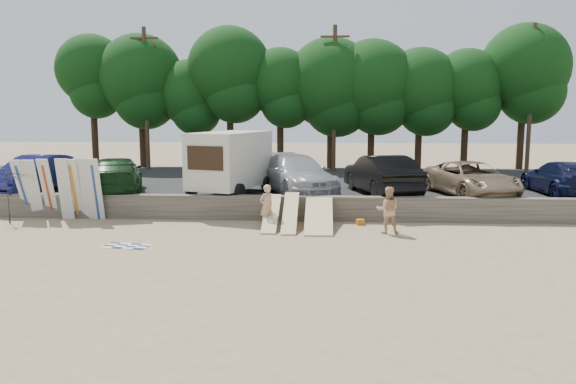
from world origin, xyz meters
name	(u,v)px	position (x,y,z in m)	size (l,w,h in m)	color
ground	(285,236)	(0.00, 0.00, 0.00)	(120.00, 120.00, 0.00)	tan
seawall	(290,208)	(0.00, 3.00, 0.50)	(44.00, 0.50, 1.00)	#6B6356
parking_lot	(298,187)	(0.00, 10.50, 0.35)	(44.00, 14.50, 0.70)	#282828
treeline	(310,79)	(0.46, 17.50, 6.51)	(33.35, 6.18, 9.27)	#382616
utility_poles	(334,95)	(2.00, 16.00, 5.43)	(25.80, 0.26, 9.00)	#473321
box_trailer	(230,160)	(-2.82, 5.19, 2.28)	(3.53, 4.89, 2.82)	beige
car_0	(36,174)	(-11.97, 5.43, 1.56)	(1.81, 5.20, 1.71)	#171A50
car_1	(116,175)	(-8.16, 5.42, 1.52)	(2.29, 5.64, 1.64)	black
car_2	(296,174)	(0.09, 6.00, 1.57)	(2.43, 5.97, 1.73)	#B0B0B5
car_3	(381,175)	(3.97, 5.74, 1.59)	(1.89, 5.42, 1.79)	black
car_4	(471,179)	(7.92, 5.51, 1.46)	(2.51, 5.45, 1.51)	#8C7659
car_5	(562,178)	(12.12, 6.22, 1.46)	(2.13, 5.23, 1.52)	black
surfboard_upright_0	(23,189)	(-11.06, 2.61, 1.25)	(0.50, 0.06, 2.60)	silver
surfboard_upright_1	(33,189)	(-10.56, 2.49, 1.25)	(0.50, 0.06, 2.60)	silver
surfboard_upright_2	(48,189)	(-9.99, 2.57, 1.26)	(0.50, 0.06, 2.60)	silver
surfboard_upright_3	(65,189)	(-9.17, 2.37, 1.28)	(0.50, 0.06, 2.60)	silver
surfboard_upright_4	(74,189)	(-8.86, 2.53, 1.26)	(0.50, 0.06, 2.60)	silver
surfboard_upright_5	(84,189)	(-8.45, 2.55, 1.28)	(0.50, 0.06, 2.60)	silver
surfboard_upright_6	(95,190)	(-7.90, 2.38, 1.28)	(0.50, 0.06, 2.60)	silver
surfboard_low_0	(272,213)	(-0.62, 1.57, 0.53)	(0.56, 3.00, 0.07)	beige
surfboard_low_1	(290,213)	(0.11, 1.42, 0.59)	(0.56, 3.00, 0.07)	beige
surfboard_low_2	(312,216)	(0.96, 1.34, 0.50)	(0.56, 3.00, 0.07)	beige
surfboard_low_3	(325,216)	(1.45, 1.36, 0.50)	(0.56, 3.00, 0.07)	beige
beachgoer_a	(266,206)	(-0.80, 1.42, 0.83)	(0.61, 0.40, 1.67)	tan
beachgoer_b	(388,210)	(3.73, 0.68, 0.86)	(0.84, 0.65, 1.72)	tan
cooler	(315,219)	(1.04, 2.40, 0.16)	(0.38, 0.30, 0.32)	#23822F
gear_bag	(360,222)	(2.83, 2.17, 0.11)	(0.30, 0.25, 0.22)	#BF6516
beach_towel	(127,246)	(-5.13, -1.89, 0.01)	(1.50, 1.50, 0.00)	white
beach_umbrella	(6,197)	(-11.18, 1.55, 1.06)	(2.32, 2.36, 2.13)	black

